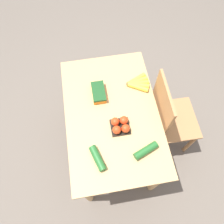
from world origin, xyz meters
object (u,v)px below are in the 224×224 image
object	(u,v)px
carrot_bag	(99,92)
cucumber_far	(98,158)
tomato_pack	(120,125)
cucumber_near	(146,150)
chair	(168,118)
banana_bunch	(138,83)

from	to	relation	value
carrot_bag	cucumber_far	xyz separation A→B (m)	(0.52, -0.08, -0.01)
tomato_pack	cucumber_near	size ratio (longest dim) A/B	0.74
chair	carrot_bag	xyz separation A→B (m)	(-0.20, -0.58, 0.29)
cucumber_near	cucumber_far	distance (m)	0.34
banana_bunch	tomato_pack	xyz separation A→B (m)	(0.35, -0.21, 0.02)
cucumber_near	cucumber_far	size ratio (longest dim) A/B	1.00
carrot_bag	cucumber_far	size ratio (longest dim) A/B	0.95
chair	carrot_bag	size ratio (longest dim) A/B	5.48
tomato_pack	chair	bearing A→B (deg)	103.49
cucumber_near	cucumber_far	world-z (taller)	same
chair	cucumber_far	distance (m)	0.79
cucumber_near	chair	bearing A→B (deg)	135.34
banana_bunch	carrot_bag	bearing A→B (deg)	-82.74
chair	banana_bunch	distance (m)	0.44
cucumber_near	cucumber_far	xyz separation A→B (m)	(-0.00, -0.34, 0.00)
carrot_bag	cucumber_near	xyz separation A→B (m)	(0.53, 0.26, -0.01)
tomato_pack	carrot_bag	size ratio (longest dim) A/B	0.78
cucumber_near	banana_bunch	bearing A→B (deg)	173.25
banana_bunch	carrot_bag	distance (m)	0.33
banana_bunch	cucumber_far	size ratio (longest dim) A/B	0.99
banana_bunch	cucumber_near	bearing A→B (deg)	-6.75
chair	tomato_pack	world-z (taller)	chair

